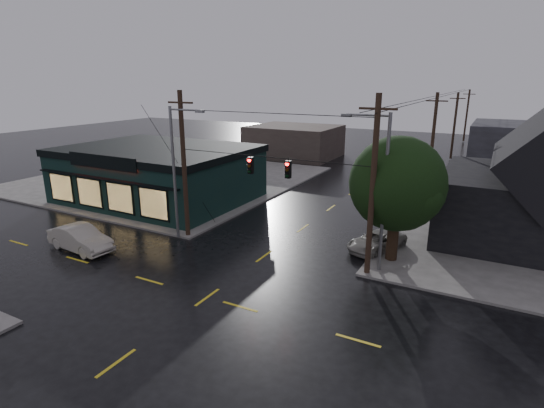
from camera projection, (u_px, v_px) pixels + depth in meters
The scene contains 17 objects.
ground_plane at pixel (207, 297), 21.86m from camera, with size 160.00×160.00×0.00m, color black.
sidewalk_nw at pixel (170, 178), 47.82m from camera, with size 28.00×28.00×0.15m, color #605D59.
pizza_shop at pixel (158, 173), 38.89m from camera, with size 16.30×12.34×4.90m.
ne_building at pixel (541, 178), 28.17m from camera, with size 12.60×11.60×8.75m.
corner_tree at pixel (397, 184), 24.86m from camera, with size 5.64×5.64×7.59m.
utility_pole_nw at pixel (188, 237), 30.30m from camera, with size 2.00×0.32×10.15m, color black, non-canonical shape.
utility_pole_ne at pixel (367, 275), 24.41m from camera, with size 2.00×0.32×10.15m, color black, non-canonical shape.
utility_pole_far_a at pixel (427, 191), 42.58m from camera, with size 2.00×0.32×9.65m, color black, non-canonical shape.
utility_pole_far_b at pixel (450, 160), 59.49m from camera, with size 2.00×0.32×9.15m, color black, non-canonical shape.
utility_pole_far_c at pixel (463, 142), 76.40m from camera, with size 2.00×0.32×9.15m, color black, non-canonical shape.
span_signal_assembly at pixel (269, 167), 25.71m from camera, with size 13.00×0.48×1.23m.
streetlight_nw at pixel (179, 239), 29.85m from camera, with size 5.40×0.30×9.15m, color slate, non-canonical shape.
streetlight_ne at pixel (378, 272), 24.77m from camera, with size 5.40×0.30×9.15m, color slate, non-canonical shape.
bg_building_west at pixel (294, 141), 61.41m from camera, with size 12.00×10.00×4.40m, color #3B2E2B.
bg_building_east at pixel (533, 148), 51.86m from camera, with size 14.00×12.00×5.60m, color #27262B.
sedan_cream at pixel (80, 239), 27.67m from camera, with size 1.73×4.95×1.63m, color #B2AB9C.
suv_silver at pixel (377, 241), 27.75m from camera, with size 2.04×4.43×1.23m, color gray.
Camera 1 is at (12.22, -15.70, 10.79)m, focal length 28.00 mm.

